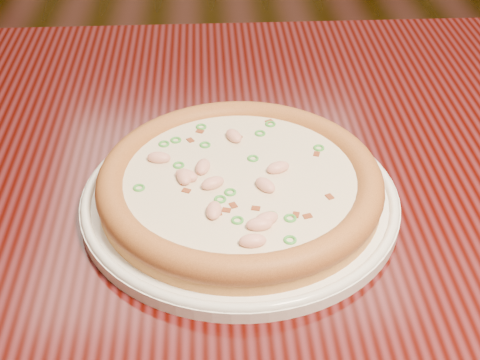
{
  "coord_description": "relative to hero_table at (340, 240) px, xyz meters",
  "views": [
    {
      "loc": [
        -0.03,
        -0.73,
        1.17
      ],
      "look_at": [
        0.0,
        -0.21,
        0.78
      ],
      "focal_mm": 50.0,
      "sensor_mm": 36.0,
      "label": 1
    }
  ],
  "objects": [
    {
      "name": "hero_table",
      "position": [
        0.0,
        0.0,
        0.0
      ],
      "size": [
        1.2,
        0.8,
        0.75
      ],
      "color": "black",
      "rests_on": "ground"
    },
    {
      "name": "pizza",
      "position": [
        -0.12,
        -0.05,
        0.13
      ],
      "size": [
        0.28,
        0.28,
        0.03
      ],
      "color": "gold",
      "rests_on": "plate"
    },
    {
      "name": "plate",
      "position": [
        -0.12,
        -0.05,
        0.11
      ],
      "size": [
        0.32,
        0.32,
        0.02
      ],
      "color": "white",
      "rests_on": "hero_table"
    }
  ]
}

